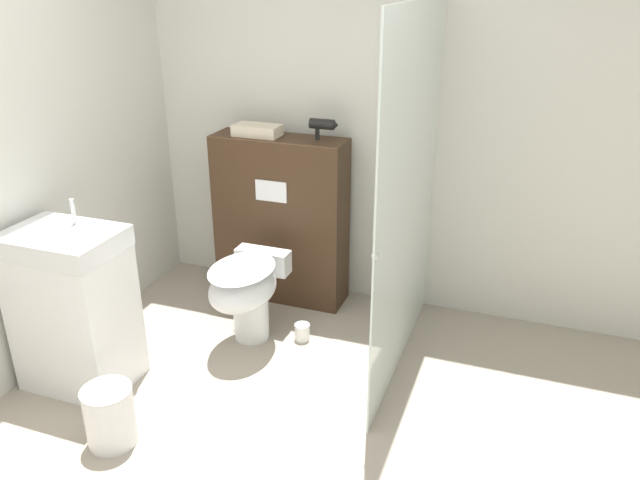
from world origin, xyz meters
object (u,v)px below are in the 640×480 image
Objects in this scene: toilet at (247,290)px; waste_bin at (110,416)px; sink_vanity at (74,309)px; hair_drier at (323,125)px.

toilet is 1.12m from waste_bin.
hair_drier reaches higher than sink_vanity.
hair_drier is at bearing 68.03° from toilet.
hair_drier is 0.61× the size of waste_bin.
waste_bin is (0.48, -0.38, -0.31)m from sink_vanity.
sink_vanity is at bearing -125.53° from hair_drier.
sink_vanity is 0.68m from waste_bin.
toilet is 1.98× the size of waste_bin.
toilet is 0.58× the size of sink_vanity.
waste_bin is at bearing -38.61° from sink_vanity.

